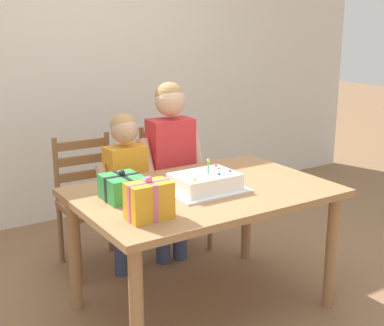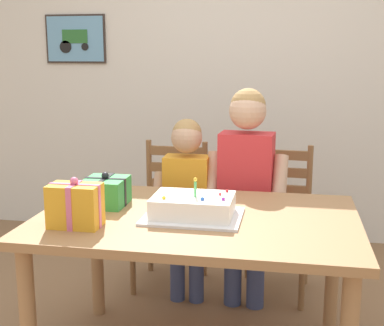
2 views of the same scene
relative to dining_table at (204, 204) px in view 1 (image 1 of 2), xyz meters
name	(u,v)px [view 1 (image 1 of 2)]	position (x,y,z in m)	size (l,w,h in m)	color
ground_plane	(203,306)	(0.00, 0.00, -0.66)	(20.00, 20.00, 0.00)	#846042
back_wall	(75,68)	(0.00, 1.95, 0.64)	(6.40, 0.11, 2.60)	silver
dining_table	(204,204)	(0.00, 0.00, 0.00)	(1.46, 0.97, 0.75)	#9E7047
birthday_cake	(205,183)	(-0.01, -0.03, 0.14)	(0.44, 0.34, 0.19)	silver
gift_box_red_large	(122,187)	(-0.47, 0.09, 0.16)	(0.20, 0.22, 0.17)	#2D8E42
gift_box_beside_cake	(149,201)	(-0.49, -0.25, 0.19)	(0.23, 0.14, 0.22)	gold
chair_left	(92,202)	(-0.33, 0.91, -0.19)	(0.43, 0.43, 0.92)	brown
chair_right	(173,187)	(0.33, 0.91, -0.19)	(0.45, 0.45, 0.92)	brown
child_older	(171,156)	(0.17, 0.66, 0.13)	(0.48, 0.28, 1.30)	#38426B
child_younger	(126,179)	(-0.18, 0.66, 0.02)	(0.40, 0.23, 1.12)	#38426B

